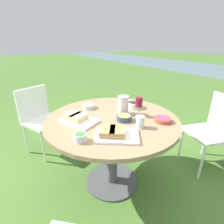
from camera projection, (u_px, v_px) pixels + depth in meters
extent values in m
plane|color=#446B2B|center=(112.00, 181.00, 1.96)|extent=(40.00, 40.00, 0.00)
cylinder|color=#4C4C51|center=(112.00, 180.00, 1.95)|extent=(0.57, 0.57, 0.02)
cylinder|color=#4C4C51|center=(112.00, 153.00, 1.81)|extent=(0.11, 0.11, 0.72)
cylinder|color=#8C7251|center=(112.00, 119.00, 1.67)|extent=(1.26, 1.26, 0.03)
cube|color=white|center=(207.00, 133.00, 2.04)|extent=(0.55, 0.54, 0.04)
cylinder|color=white|center=(181.00, 144.00, 2.26)|extent=(0.03, 0.03, 0.43)
cylinder|color=white|center=(202.00, 163.00, 1.91)|extent=(0.03, 0.03, 0.43)
cylinder|color=white|center=(205.00, 140.00, 2.35)|extent=(0.03, 0.03, 0.43)
cube|color=white|center=(44.00, 122.00, 2.34)|extent=(0.56, 0.57, 0.04)
cube|color=white|center=(33.00, 103.00, 2.35)|extent=(0.20, 0.42, 0.42)
cylinder|color=white|center=(43.00, 148.00, 2.18)|extent=(0.03, 0.03, 0.43)
cylinder|color=white|center=(67.00, 135.00, 2.48)|extent=(0.03, 0.03, 0.43)
cylinder|color=white|center=(26.00, 139.00, 2.37)|extent=(0.03, 0.03, 0.43)
cylinder|color=white|center=(50.00, 128.00, 2.67)|extent=(0.03, 0.03, 0.43)
cylinder|color=silver|center=(123.00, 105.00, 1.72)|extent=(0.10, 0.10, 0.19)
cone|color=silver|center=(126.00, 99.00, 1.65)|extent=(0.03, 0.03, 0.02)
cylinder|color=silver|center=(138.00, 116.00, 1.69)|extent=(0.06, 0.06, 0.01)
cylinder|color=silver|center=(138.00, 111.00, 1.67)|extent=(0.01, 0.01, 0.09)
cylinder|color=maroon|center=(139.00, 102.00, 1.64)|extent=(0.07, 0.07, 0.09)
cube|color=white|center=(79.00, 121.00, 1.57)|extent=(0.38, 0.33, 0.02)
cube|color=#E0C184|center=(73.00, 116.00, 1.59)|extent=(0.16, 0.18, 0.05)
cube|color=#E0C184|center=(79.00, 118.00, 1.56)|extent=(0.16, 0.18, 0.05)
cube|color=white|center=(117.00, 136.00, 1.33)|extent=(0.38, 0.40, 0.02)
cube|color=#B2844C|center=(108.00, 131.00, 1.32)|extent=(0.19, 0.18, 0.05)
cube|color=#B2844C|center=(117.00, 132.00, 1.32)|extent=(0.19, 0.18, 0.05)
cylinder|color=#334256|center=(124.00, 118.00, 1.60)|extent=(0.14, 0.14, 0.05)
cylinder|color=#E0C147|center=(124.00, 116.00, 1.59)|extent=(0.11, 0.11, 0.02)
cylinder|color=silver|center=(80.00, 138.00, 1.27)|extent=(0.09, 0.09, 0.06)
cylinder|color=#387533|center=(80.00, 135.00, 1.26)|extent=(0.08, 0.08, 0.03)
cylinder|color=white|center=(134.00, 105.00, 1.90)|extent=(0.15, 0.15, 0.06)
cylinder|color=#2D231E|center=(134.00, 103.00, 1.89)|extent=(0.13, 0.13, 0.03)
cylinder|color=#B74733|center=(163.00, 120.00, 1.58)|extent=(0.15, 0.15, 0.04)
cylinder|color=#D6385B|center=(163.00, 119.00, 1.57)|extent=(0.12, 0.12, 0.02)
cylinder|color=silver|center=(89.00, 106.00, 1.88)|extent=(0.12, 0.12, 0.05)
cylinder|color=silver|center=(89.00, 105.00, 1.88)|extent=(0.10, 0.10, 0.02)
cylinder|color=silver|center=(140.00, 122.00, 1.46)|extent=(0.07, 0.07, 0.10)
cube|color=brown|center=(156.00, 127.00, 2.91)|extent=(0.30, 0.14, 0.24)
torus|color=brown|center=(157.00, 119.00, 2.85)|extent=(0.19, 0.01, 0.19)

